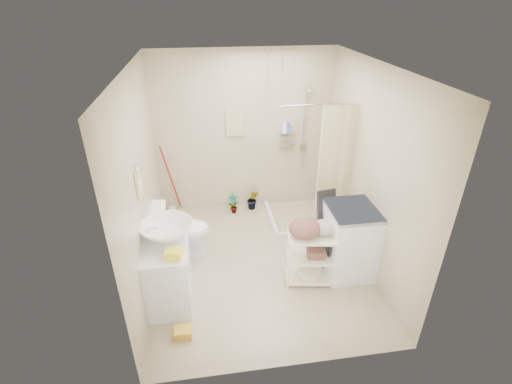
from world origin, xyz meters
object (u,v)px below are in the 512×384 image
Objects in this scene: vanity at (169,269)px; washing_machine at (351,240)px; toilet at (181,230)px; laundry_rack at (311,254)px.

vanity is 2.31m from washing_machine.
toilet is 0.82× the size of washing_machine.
washing_machine is at bearing -101.89° from toilet.
toilet is at bearing 162.94° from laundry_rack.
laundry_rack is (1.74, 0.03, 0.01)m from vanity.
vanity is 1.19× the size of toilet.
washing_machine is at bearing 21.65° from laundry_rack.
washing_machine is (2.30, 0.15, 0.07)m from vanity.
laundry_rack is (-0.56, -0.12, -0.06)m from washing_machine.
laundry_rack reaches higher than vanity.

